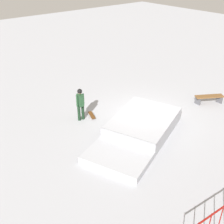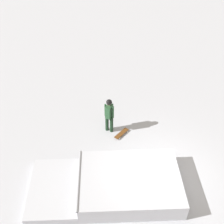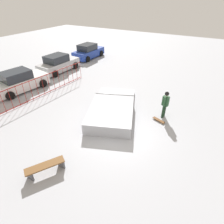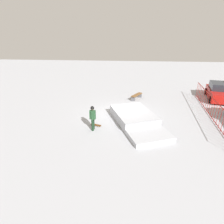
{
  "view_description": "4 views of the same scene",
  "coord_description": "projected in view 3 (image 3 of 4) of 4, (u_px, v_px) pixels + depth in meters",
  "views": [
    {
      "loc": [
        9.49,
        8.77,
        7.4
      ],
      "look_at": [
        2.06,
        -0.17,
        0.9
      ],
      "focal_mm": 44.92,
      "sensor_mm": 36.0,
      "label": 1
    },
    {
      "loc": [
        -0.51,
        7.2,
        9.01
      ],
      "look_at": [
        2.67,
        -1.94,
        1.0
      ],
      "focal_mm": 46.82,
      "sensor_mm": 36.0,
      "label": 2
    },
    {
      "loc": [
        -6.88,
        -3.59,
        6.45
      ],
      "look_at": [
        0.85,
        0.76,
        0.6
      ],
      "focal_mm": 28.97,
      "sensor_mm": 36.0,
      "label": 3
    },
    {
      "loc": [
        13.91,
        0.43,
        6.17
      ],
      "look_at": [
        1.68,
        -0.63,
        0.9
      ],
      "focal_mm": 30.23,
      "sensor_mm": 36.0,
      "label": 4
    }
  ],
  "objects": [
    {
      "name": "skateboard",
      "position": [
        159.0,
        120.0,
        10.84
      ],
      "size": [
        0.46,
        0.82,
        0.09
      ],
      "rotation": [
        0.0,
        0.0,
        4.36
      ],
      "color": "#593314",
      "rests_on": "ground"
    },
    {
      "name": "parked_car_silver",
      "position": [
        58.0,
        64.0,
        17.48
      ],
      "size": [
        4.2,
        2.12,
        1.6
      ],
      "rotation": [
        0.0,
        0.0,
        -0.06
      ],
      "color": "#B7B7BC",
      "rests_on": "ground"
    },
    {
      "name": "skate_ramp",
      "position": [
        112.0,
        110.0,
        11.35
      ],
      "size": [
        5.98,
        4.39,
        0.74
      ],
      "rotation": [
        0.0,
        0.0,
        0.37
      ],
      "color": "#B0B3BB",
      "rests_on": "ground"
    },
    {
      "name": "parked_car_blue",
      "position": [
        88.0,
        52.0,
        21.11
      ],
      "size": [
        4.14,
        2.01,
        1.6
      ],
      "rotation": [
        0.0,
        0.0,
        -0.03
      ],
      "color": "#1E3899",
      "rests_on": "ground"
    },
    {
      "name": "skater",
      "position": [
        165.0,
        103.0,
        10.73
      ],
      "size": [
        0.44,
        0.4,
        1.73
      ],
      "rotation": [
        0.0,
        0.0,
        4.61
      ],
      "color": "black",
      "rests_on": "ground"
    },
    {
      "name": "ground_plane",
      "position": [
        116.0,
        132.0,
        10.02
      ],
      "size": [
        60.0,
        60.0,
        0.0
      ],
      "primitive_type": "plane",
      "color": "#A8AAB2"
    },
    {
      "name": "parked_car_white",
      "position": [
        20.0,
        82.0,
        13.98
      ],
      "size": [
        4.32,
        2.43,
        1.6
      ],
      "rotation": [
        0.0,
        0.0,
        -0.16
      ],
      "color": "white",
      "rests_on": "ground"
    },
    {
      "name": "perimeter_fence",
      "position": [
        28.0,
        92.0,
        12.44
      ],
      "size": [
        10.45,
        1.07,
        1.5
      ],
      "rotation": [
        0.0,
        0.0,
        -0.1
      ],
      "color": "maroon",
      "rests_on": "ground"
    },
    {
      "name": "park_bench",
      "position": [
        45.0,
        167.0,
        7.57
      ],
      "size": [
        1.57,
        1.18,
        0.48
      ],
      "rotation": [
        0.0,
        0.0,
        5.73
      ],
      "color": "brown",
      "rests_on": "ground"
    }
  ]
}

